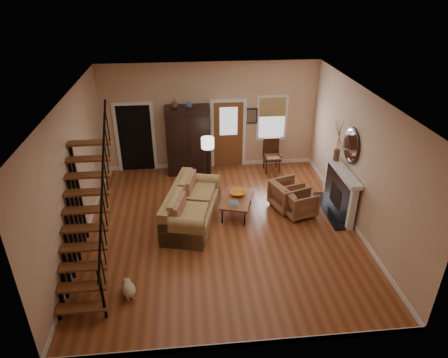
{
  "coord_description": "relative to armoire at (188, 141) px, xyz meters",
  "views": [
    {
      "loc": [
        -0.76,
        -8.05,
        5.67
      ],
      "look_at": [
        0.1,
        0.4,
        1.15
      ],
      "focal_mm": 32.0,
      "sensor_mm": 36.0,
      "label": 1
    }
  ],
  "objects": [
    {
      "name": "fireplace",
      "position": [
        3.83,
        -2.65,
        -0.31
      ],
      "size": [
        0.33,
        1.95,
        2.3
      ],
      "color": "black",
      "rests_on": "ground"
    },
    {
      "name": "armchair_left",
      "position": [
        2.73,
        -2.72,
        -0.7
      ],
      "size": [
        0.96,
        0.94,
        0.71
      ],
      "primitive_type": "imported",
      "rotation": [
        0.0,
        0.0,
        1.86
      ],
      "color": "brown",
      "rests_on": "ground"
    },
    {
      "name": "armoire",
      "position": [
        0.0,
        0.0,
        0.0
      ],
      "size": [
        1.3,
        0.6,
        2.1
      ],
      "primitive_type": null,
      "color": "black",
      "rests_on": "ground"
    },
    {
      "name": "sofa",
      "position": [
        0.0,
        -2.76,
        -0.6
      ],
      "size": [
        1.59,
        2.58,
        0.89
      ],
      "primitive_type": null,
      "rotation": [
        0.0,
        0.0,
        -0.25
      ],
      "color": "#A37E4A",
      "rests_on": "ground"
    },
    {
      "name": "armchair_right",
      "position": [
        2.55,
        -2.38,
        -0.67
      ],
      "size": [
        1.06,
        1.05,
        0.77
      ],
      "primitive_type": "imported",
      "rotation": [
        0.0,
        0.0,
        1.9
      ],
      "color": "brown",
      "rests_on": "ground"
    },
    {
      "name": "floor_lamp",
      "position": [
        0.52,
        -1.08,
        -0.27
      ],
      "size": [
        0.42,
        0.42,
        1.56
      ],
      "primitive_type": null,
      "rotation": [
        0.0,
        0.0,
        0.22
      ],
      "color": "black",
      "rests_on": "ground"
    },
    {
      "name": "coffee_table",
      "position": [
        1.16,
        -2.51,
        -0.82
      ],
      "size": [
        1.03,
        1.36,
        0.46
      ],
      "primitive_type": null,
      "rotation": [
        0.0,
        0.0,
        -0.29
      ],
      "color": "brown",
      "rests_on": "ground"
    },
    {
      "name": "vase_b",
      "position": [
        0.05,
        -0.1,
        1.16
      ],
      "size": [
        0.2,
        0.2,
        0.21
      ],
      "primitive_type": "imported",
      "color": "#334C60",
      "rests_on": "armoire"
    },
    {
      "name": "bowl",
      "position": [
        1.21,
        -2.36,
        -0.54
      ],
      "size": [
        0.41,
        0.41,
        0.1
      ],
      "primitive_type": "imported",
      "color": "orange",
      "rests_on": "coffee_table"
    },
    {
      "name": "books",
      "position": [
        1.04,
        -2.81,
        -0.56
      ],
      "size": [
        0.22,
        0.3,
        0.06
      ],
      "primitive_type": null,
      "color": "beige",
      "rests_on": "coffee_table"
    },
    {
      "name": "vase_a",
      "position": [
        -0.35,
        -0.1,
        1.17
      ],
      "size": [
        0.24,
        0.24,
        0.25
      ],
      "primitive_type": "imported",
      "color": "#4C2619",
      "rests_on": "armoire"
    },
    {
      "name": "side_chair",
      "position": [
        2.55,
        -0.2,
        -0.54
      ],
      "size": [
        0.54,
        0.54,
        1.02
      ],
      "primitive_type": null,
      "color": "#3A1D12",
      "rests_on": "ground"
    },
    {
      "name": "staircase",
      "position": [
        -2.08,
        -4.45,
        0.55
      ],
      "size": [
        0.94,
        2.8,
        3.2
      ],
      "primitive_type": null,
      "color": "brown",
      "rests_on": "ground"
    },
    {
      "name": "room",
      "position": [
        0.29,
        -1.39,
        0.46
      ],
      "size": [
        7.0,
        7.33,
        3.3
      ],
      "color": "brown",
      "rests_on": "ground"
    },
    {
      "name": "dog",
      "position": [
        -1.3,
        -5.26,
        -0.89
      ],
      "size": [
        0.38,
        0.49,
        0.31
      ],
      "primitive_type": null,
      "rotation": [
        0.0,
        0.0,
        0.33
      ],
      "color": "beige",
      "rests_on": "ground"
    }
  ]
}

